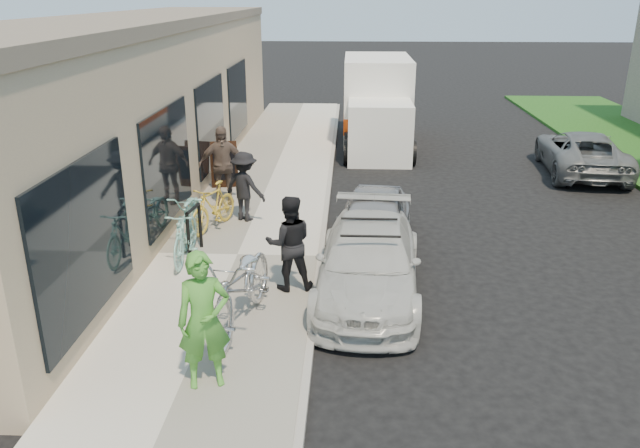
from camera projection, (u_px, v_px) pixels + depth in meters
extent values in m
plane|color=black|center=(342.00, 350.00, 8.83)|extent=(120.00, 120.00, 0.00)
cube|color=beige|center=(238.00, 258.00, 11.70)|extent=(3.00, 34.00, 0.15)
cube|color=#9B968E|center=(320.00, 260.00, 11.63)|extent=(0.12, 34.00, 0.13)
cube|color=tan|center=(141.00, 108.00, 15.85)|extent=(3.50, 20.00, 4.00)
cube|color=#716456|center=(133.00, 21.00, 15.12)|extent=(3.60, 20.00, 0.25)
cube|color=black|center=(86.00, 241.00, 8.42)|extent=(0.06, 3.00, 2.20)
cube|color=black|center=(168.00, 164.00, 12.17)|extent=(0.06, 3.00, 2.20)
cube|color=black|center=(211.00, 124.00, 15.91)|extent=(0.06, 3.00, 2.20)
cube|color=black|center=(238.00, 99.00, 19.66)|extent=(0.06, 3.00, 2.20)
cylinder|color=black|center=(189.00, 237.00, 11.32)|extent=(0.06, 0.06, 0.87)
cylinder|color=black|center=(200.00, 226.00, 11.86)|extent=(0.06, 0.06, 0.87)
cylinder|color=black|center=(193.00, 209.00, 11.44)|extent=(0.14, 0.59, 0.06)
cube|color=black|center=(224.00, 167.00, 15.40)|extent=(0.70, 0.40, 1.09)
cube|color=black|center=(224.00, 163.00, 15.76)|extent=(0.70, 0.40, 1.09)
cube|color=black|center=(224.00, 165.00, 15.34)|extent=(0.55, 0.28, 0.78)
imported|color=silver|center=(369.00, 262.00, 10.26)|extent=(1.94, 4.19, 1.19)
cylinder|color=black|center=(370.00, 237.00, 9.63)|extent=(0.94, 0.04, 0.04)
cylinder|color=black|center=(369.00, 219.00, 10.37)|extent=(0.94, 0.04, 0.04)
imported|color=#9F9FA4|center=(374.00, 222.00, 12.06)|extent=(1.72, 3.55, 1.17)
cube|color=white|center=(379.00, 132.00, 18.42)|extent=(1.85, 1.85, 1.76)
cube|color=black|center=(380.00, 120.00, 18.29)|extent=(1.71, 0.06, 0.83)
cube|color=white|center=(376.00, 98.00, 20.83)|extent=(2.13, 3.89, 2.69)
cube|color=#E7470D|center=(376.00, 116.00, 21.04)|extent=(2.15, 3.91, 0.51)
cylinder|color=black|center=(348.00, 152.00, 18.20)|extent=(0.23, 0.74, 0.74)
cylinder|color=black|center=(411.00, 153.00, 18.12)|extent=(0.23, 0.74, 0.74)
cylinder|color=black|center=(348.00, 144.00, 19.16)|extent=(0.23, 0.74, 0.74)
cylinder|color=black|center=(408.00, 145.00, 19.08)|extent=(0.23, 0.74, 0.74)
cylinder|color=black|center=(348.00, 122.00, 22.45)|extent=(0.23, 0.74, 0.74)
cylinder|color=black|center=(400.00, 123.00, 22.37)|extent=(0.23, 0.74, 0.74)
imported|color=slate|center=(581.00, 152.00, 17.30)|extent=(2.39, 4.43, 1.18)
imported|color=silver|center=(242.00, 287.00, 8.93)|extent=(1.22, 2.52, 1.27)
imported|color=#4A9A33|center=(204.00, 321.00, 7.52)|extent=(0.74, 0.60, 1.77)
imported|color=black|center=(289.00, 243.00, 10.07)|extent=(0.87, 0.73, 1.60)
imported|color=#83C4B7|center=(185.00, 234.00, 11.27)|extent=(0.50, 1.69, 1.01)
imported|color=#83C4B7|center=(191.00, 215.00, 12.26)|extent=(0.79, 1.93, 0.99)
imported|color=gold|center=(213.00, 207.00, 12.79)|extent=(0.99, 1.64, 0.96)
imported|color=black|center=(245.00, 186.00, 13.19)|extent=(1.11, 0.94, 1.50)
imported|color=brown|center=(222.00, 165.00, 14.21)|extent=(1.14, 0.72, 1.81)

